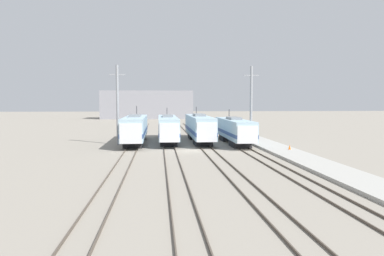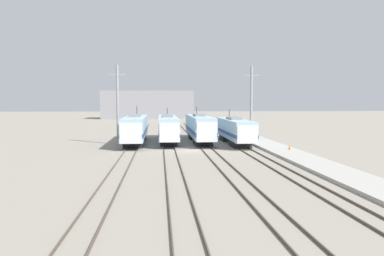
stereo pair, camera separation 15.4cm
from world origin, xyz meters
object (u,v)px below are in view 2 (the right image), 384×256
(locomotive_center_right, at_px, (199,127))
(catenary_tower_right, at_px, (251,104))
(locomotive_center_left, at_px, (168,128))
(locomotive_far_right, at_px, (235,130))
(locomotive_far_left, at_px, (135,129))
(catenary_tower_left, at_px, (118,104))
(traffic_cone, at_px, (290,147))

(locomotive_center_right, height_order, catenary_tower_right, catenary_tower_right)
(locomotive_center_left, bearing_deg, locomotive_center_right, -0.26)
(locomotive_center_left, height_order, locomotive_far_right, locomotive_center_left)
(locomotive_far_left, height_order, catenary_tower_left, catenary_tower_left)
(catenary_tower_left, height_order, traffic_cone, catenary_tower_left)
(locomotive_far_left, relative_size, locomotive_far_right, 1.06)
(locomotive_center_left, relative_size, catenary_tower_right, 1.67)
(locomotive_far_left, relative_size, traffic_cone, 31.72)
(locomotive_center_right, height_order, locomotive_far_right, locomotive_center_right)
(locomotive_far_left, bearing_deg, locomotive_center_right, 9.24)
(locomotive_far_right, bearing_deg, locomotive_center_left, 161.56)
(locomotive_far_left, distance_m, catenary_tower_left, 4.50)
(locomotive_far_left, distance_m, locomotive_center_right, 9.92)
(locomotive_center_left, bearing_deg, locomotive_far_right, -18.44)
(catenary_tower_left, bearing_deg, locomotive_far_left, 21.16)
(locomotive_center_left, xyz_separation_m, catenary_tower_right, (12.42, -2.55, 3.72))
(locomotive_center_right, relative_size, traffic_cone, 32.93)
(locomotive_far_left, height_order, traffic_cone, locomotive_far_left)
(locomotive_far_left, height_order, locomotive_center_left, locomotive_far_left)
(locomotive_center_right, bearing_deg, traffic_cone, -51.70)
(locomotive_far_left, distance_m, locomotive_far_right, 14.79)
(locomotive_far_left, xyz_separation_m, catenary_tower_left, (-2.42, -0.94, 3.68))
(locomotive_far_right, xyz_separation_m, catenary_tower_left, (-17.11, 0.71, 3.86))
(locomotive_far_left, height_order, catenary_tower_right, catenary_tower_right)
(catenary_tower_left, distance_m, traffic_cone, 24.92)
(locomotive_center_left, bearing_deg, traffic_cone, -40.36)
(catenary_tower_left, bearing_deg, locomotive_far_right, -2.39)
(locomotive_center_right, distance_m, traffic_cone, 16.14)
(catenary_tower_left, height_order, catenary_tower_right, same)
(locomotive_center_left, xyz_separation_m, locomotive_center_right, (4.90, -0.02, 0.06))
(traffic_cone, bearing_deg, locomotive_far_right, 118.37)
(locomotive_far_right, bearing_deg, catenary_tower_right, 15.17)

